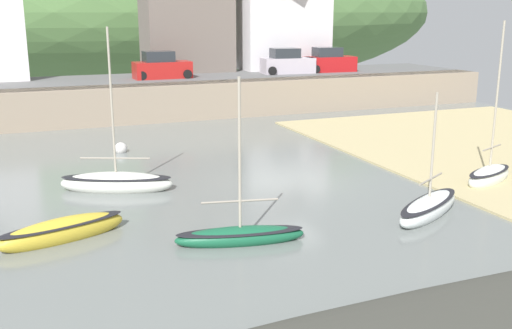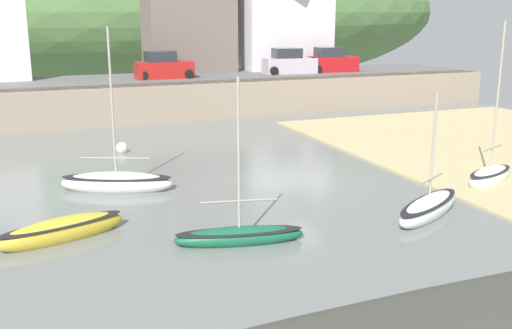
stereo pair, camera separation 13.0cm
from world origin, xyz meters
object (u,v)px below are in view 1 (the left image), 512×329
at_px(parked_car_near_slipway, 162,67).
at_px(mooring_buoy, 121,148).
at_px(parked_car_by_wall, 287,63).
at_px(sailboat_nearest_shore, 240,235).
at_px(sailboat_tall_mast, 429,207).
at_px(waterfront_building_centre, 186,1).
at_px(waterfront_building_right, 280,16).
at_px(sailboat_blue_trim, 489,175).
at_px(sailboat_white_hull, 116,182).
at_px(parked_car_end_of_row, 329,62).
at_px(dinghy_open_wooden, 63,231).

relative_size(parked_car_near_slipway, mooring_buoy, 6.50).
xyz_separation_m(parked_car_by_wall, mooring_buoy, (-15.11, -12.32, -3.01)).
relative_size(sailboat_nearest_shore, parked_car_by_wall, 1.27).
distance_m(sailboat_tall_mast, parked_car_by_wall, 27.38).
relative_size(waterfront_building_centre, parked_car_near_slipway, 2.61).
height_order(waterfront_building_right, sailboat_nearest_shore, waterfront_building_right).
relative_size(sailboat_tall_mast, sailboat_blue_trim, 0.66).
xyz_separation_m(sailboat_white_hull, parked_car_by_wall, (16.42, 19.16, 2.88)).
height_order(waterfront_building_centre, parked_car_near_slipway, waterfront_building_centre).
relative_size(sailboat_blue_trim, mooring_buoy, 10.86).
xyz_separation_m(sailboat_blue_trim, sailboat_nearest_shore, (-12.14, -2.41, -0.10)).
bearing_deg(mooring_buoy, sailboat_tall_mast, -58.73).
height_order(waterfront_building_right, parked_car_near_slipway, waterfront_building_right).
height_order(sailboat_blue_trim, parked_car_end_of_row, sailboat_blue_trim).
bearing_deg(parked_car_by_wall, sailboat_tall_mast, -99.75).
relative_size(waterfront_building_centre, sailboat_tall_mast, 2.36).
height_order(sailboat_white_hull, sailboat_nearest_shore, sailboat_white_hull).
relative_size(waterfront_building_right, sailboat_white_hull, 1.26).
height_order(sailboat_tall_mast, parked_car_near_slipway, sailboat_tall_mast).
distance_m(waterfront_building_right, parked_car_end_of_row, 6.19).
height_order(sailboat_white_hull, mooring_buoy, sailboat_white_hull).
relative_size(sailboat_nearest_shore, parked_car_near_slipway, 1.29).
bearing_deg(waterfront_building_centre, parked_car_end_of_row, -23.14).
distance_m(waterfront_building_right, mooring_buoy, 24.42).
height_order(sailboat_nearest_shore, parked_car_near_slipway, sailboat_nearest_shore).
bearing_deg(sailboat_blue_trim, dinghy_open_wooden, 156.81).
height_order(waterfront_building_centre, sailboat_blue_trim, waterfront_building_centre).
distance_m(dinghy_open_wooden, sailboat_tall_mast, 12.56).
distance_m(parked_car_near_slipway, parked_car_by_wall, 9.99).
bearing_deg(parked_car_near_slipway, mooring_buoy, -114.53).
bearing_deg(sailboat_nearest_shore, parked_car_end_of_row, 68.19).
xyz_separation_m(waterfront_building_centre, parked_car_end_of_row, (10.53, -4.50, -4.71)).
relative_size(waterfront_building_centre, sailboat_blue_trim, 1.56).
height_order(parked_car_near_slipway, parked_car_end_of_row, same).
xyz_separation_m(waterfront_building_right, parked_car_near_slipway, (-11.34, -4.50, -3.52)).
bearing_deg(sailboat_nearest_shore, dinghy_open_wooden, 167.12).
xyz_separation_m(sailboat_blue_trim, parked_car_end_of_row, (5.32, 24.01, 2.86)).
distance_m(sailboat_blue_trim, parked_car_by_wall, 24.24).
bearing_deg(waterfront_building_right, sailboat_nearest_shore, -115.98).
xyz_separation_m(waterfront_building_centre, waterfront_building_right, (8.15, 0.00, -1.19)).
height_order(sailboat_blue_trim, sailboat_white_hull, sailboat_blue_trim).
xyz_separation_m(waterfront_building_centre, parked_car_near_slipway, (-3.19, -4.50, -4.71)).
distance_m(waterfront_building_centre, parked_car_end_of_row, 12.38).
bearing_deg(mooring_buoy, parked_car_end_of_row, 33.20).
bearing_deg(sailboat_blue_trim, sailboat_white_hull, 138.50).
distance_m(waterfront_building_right, sailboat_nearest_shore, 35.01).
height_order(parked_car_near_slipway, mooring_buoy, parked_car_near_slipway).
xyz_separation_m(sailboat_tall_mast, sailboat_white_hull, (-9.87, 7.27, 0.03)).
height_order(waterfront_building_right, mooring_buoy, waterfront_building_right).
bearing_deg(parked_car_near_slipway, sailboat_nearest_shore, -100.03).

